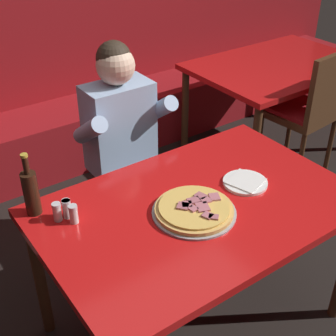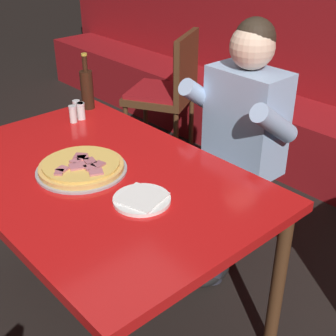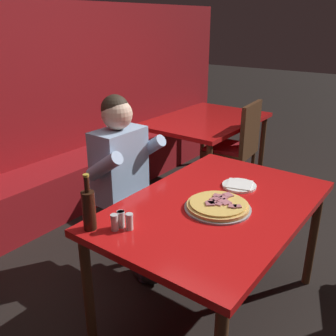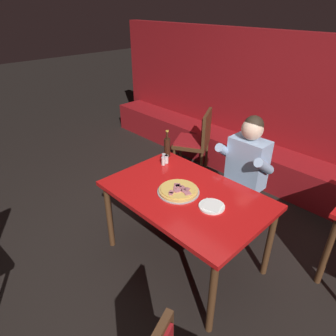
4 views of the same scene
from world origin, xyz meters
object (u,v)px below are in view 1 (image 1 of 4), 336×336
shaker_black_pepper (74,215)px  main_dining_table (198,218)px  background_dining_table (278,73)px  shaker_oregano (57,213)px  dining_chair_by_booth (310,105)px  pizza (194,210)px  shaker_red_pepper_flakes (67,209)px  beer_bottle (31,191)px  diner_seated_blue_shirt (128,144)px  shaker_parmesan (67,210)px  plate_white_paper (245,182)px

shaker_black_pepper → main_dining_table: bearing=-22.2°
shaker_black_pepper → background_dining_table: 2.30m
shaker_oregano → background_dining_table: (2.18, 0.79, -0.12)m
shaker_black_pepper → dining_chair_by_booth: bearing=12.0°
pizza → shaker_red_pepper_flakes: bearing=147.0°
shaker_red_pepper_flakes → pizza: bearing=-33.0°
beer_bottle → dining_chair_by_booth: size_ratio=0.29×
shaker_black_pepper → shaker_oregano: bearing=133.0°
shaker_oregano → background_dining_table: size_ratio=0.07×
shaker_oregano → diner_seated_blue_shirt: bearing=37.4°
shaker_parmesan → dining_chair_by_booth: (2.05, 0.38, -0.21)m
pizza → shaker_black_pepper: (-0.45, 0.24, 0.02)m
main_dining_table → pizza: pizza is taller
pizza → dining_chair_by_booth: bearing=22.9°
shaker_parmesan → shaker_oregano: same height
shaker_parmesan → shaker_oregano: size_ratio=1.00×
shaker_oregano → beer_bottle: bearing=119.6°
main_dining_table → diner_seated_blue_shirt: (0.08, 0.74, 0.02)m
shaker_red_pepper_flakes → background_dining_table: size_ratio=0.07×
diner_seated_blue_shirt → background_dining_table: size_ratio=0.97×
plate_white_paper → background_dining_table: plate_white_paper is taller
pizza → diner_seated_blue_shirt: (0.13, 0.78, -0.08)m
diner_seated_blue_shirt → shaker_red_pepper_flakes: bearing=-140.5°
main_dining_table → beer_bottle: size_ratio=4.79×
beer_bottle → main_dining_table: bearing=-30.9°
pizza → shaker_red_pepper_flakes: (-0.45, 0.29, 0.02)m
main_dining_table → shaker_black_pepper: (-0.50, 0.20, 0.12)m
plate_white_paper → shaker_oregano: (-0.83, 0.25, 0.03)m
pizza → shaker_red_pepper_flakes: 0.54m
shaker_black_pepper → shaker_red_pepper_flakes: bearing=97.0°
shaker_red_pepper_flakes → shaker_parmesan: same height
plate_white_paper → diner_seated_blue_shirt: 0.77m
shaker_red_pepper_flakes → background_dining_table: shaker_red_pepper_flakes is taller
plate_white_paper → shaker_parmesan: 0.83m
pizza → shaker_oregano: 0.58m
plate_white_paper → background_dining_table: size_ratio=0.16×
beer_bottle → shaker_red_pepper_flakes: 0.17m
plate_white_paper → shaker_parmesan: (-0.79, 0.25, 0.03)m
shaker_red_pepper_flakes → shaker_black_pepper: (0.01, -0.05, 0.00)m
background_dining_table → main_dining_table: bearing=-147.1°
shaker_black_pepper → pizza: bearing=-28.4°
shaker_parmesan → diner_seated_blue_shirt: (0.59, 0.49, -0.10)m
pizza → main_dining_table: bearing=35.4°
shaker_red_pepper_flakes → shaker_oregano: size_ratio=1.00×
shaker_black_pepper → diner_seated_blue_shirt: 0.80m
main_dining_table → diner_seated_blue_shirt: size_ratio=1.10×
background_dining_table → beer_bottle: bearing=-163.0°
plate_white_paper → beer_bottle: (-0.89, 0.36, 0.10)m
beer_bottle → shaker_parmesan: (0.10, -0.11, -0.07)m
beer_bottle → shaker_red_pepper_flakes: bearing=-46.2°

